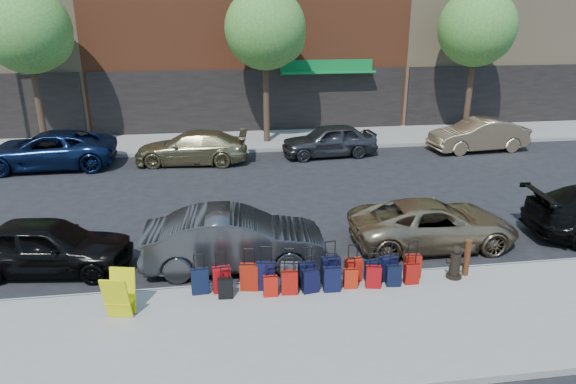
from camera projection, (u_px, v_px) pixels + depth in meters
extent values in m
plane|color=black|center=(282.00, 215.00, 16.81)|extent=(120.00, 120.00, 0.00)
cube|color=gray|center=(324.00, 328.00, 10.72)|extent=(60.00, 4.00, 0.15)
cube|color=gray|center=(256.00, 140.00, 26.10)|extent=(60.00, 4.00, 0.15)
cube|color=gray|center=(307.00, 281.00, 12.60)|extent=(60.00, 0.08, 0.15)
cube|color=gray|center=(260.00, 151.00, 24.22)|extent=(60.00, 0.08, 0.15)
cube|color=black|center=(252.00, 102.00, 27.37)|extent=(16.66, 0.15, 3.40)
cube|color=#0B662A|center=(328.00, 73.00, 27.09)|extent=(5.00, 0.91, 0.27)
cube|color=#0B662A|center=(327.00, 65.00, 27.25)|extent=(5.00, 0.10, 0.60)
cube|color=black|center=(529.00, 95.00, 29.55)|extent=(14.70, 0.15, 3.40)
cylinder|color=black|center=(38.00, 98.00, 23.44)|extent=(0.30, 0.30, 4.80)
sphere|color=#326F25|center=(27.00, 30.00, 22.44)|extent=(3.80, 3.80, 3.80)
sphere|color=#326F25|center=(43.00, 39.00, 22.65)|extent=(2.58, 2.58, 2.58)
cylinder|color=black|center=(266.00, 93.00, 24.87)|extent=(0.30, 0.30, 4.80)
sphere|color=#326F25|center=(265.00, 29.00, 23.87)|extent=(3.80, 3.80, 3.80)
sphere|color=#326F25|center=(278.00, 37.00, 24.08)|extent=(2.58, 2.58, 2.58)
cylinder|color=black|center=(470.00, 88.00, 26.30)|extent=(0.30, 0.30, 4.80)
sphere|color=#326F25|center=(477.00, 27.00, 25.30)|extent=(3.80, 3.80, 3.80)
sphere|color=#326F25|center=(487.00, 35.00, 25.51)|extent=(2.58, 2.58, 2.58)
cube|color=black|center=(200.00, 281.00, 11.82)|extent=(0.41, 0.24, 0.60)
cylinder|color=black|center=(198.00, 256.00, 11.61)|extent=(0.23, 0.05, 0.03)
cube|color=#9B0A0D|center=(222.00, 280.00, 11.88)|extent=(0.43, 0.26, 0.62)
cylinder|color=black|center=(220.00, 254.00, 11.65)|extent=(0.23, 0.05, 0.03)
cube|color=maroon|center=(249.00, 277.00, 11.97)|extent=(0.46, 0.30, 0.64)
cylinder|color=black|center=(249.00, 250.00, 11.74)|extent=(0.24, 0.07, 0.03)
cube|color=black|center=(266.00, 276.00, 11.99)|extent=(0.48, 0.32, 0.66)
cylinder|color=black|center=(266.00, 248.00, 11.75)|extent=(0.25, 0.07, 0.03)
cube|color=#343438|center=(289.00, 275.00, 12.11)|extent=(0.44, 0.29, 0.60)
cylinder|color=black|center=(289.00, 250.00, 11.89)|extent=(0.23, 0.07, 0.03)
cube|color=black|center=(307.00, 274.00, 12.15)|extent=(0.41, 0.24, 0.60)
cylinder|color=black|center=(308.00, 249.00, 11.94)|extent=(0.22, 0.04, 0.03)
cube|color=black|center=(330.00, 270.00, 12.28)|extent=(0.46, 0.29, 0.66)
cylinder|color=black|center=(331.00, 243.00, 12.04)|extent=(0.25, 0.06, 0.03)
cube|color=#AE160B|center=(353.00, 270.00, 12.36)|extent=(0.41, 0.24, 0.59)
cylinder|color=black|center=(354.00, 246.00, 12.15)|extent=(0.22, 0.05, 0.03)
cube|color=black|center=(372.00, 271.00, 12.38)|extent=(0.37, 0.23, 0.53)
cylinder|color=black|center=(374.00, 249.00, 12.18)|extent=(0.20, 0.05, 0.03)
cube|color=black|center=(388.00, 268.00, 12.42)|extent=(0.44, 0.30, 0.61)
cylinder|color=black|center=(390.00, 243.00, 12.20)|extent=(0.23, 0.08, 0.03)
cube|color=maroon|center=(412.00, 266.00, 12.54)|extent=(0.40, 0.23, 0.58)
cylinder|color=black|center=(414.00, 243.00, 12.33)|extent=(0.22, 0.04, 0.03)
cube|color=black|center=(225.00, 288.00, 11.65)|extent=(0.33, 0.21, 0.48)
cylinder|color=black|center=(224.00, 268.00, 11.47)|extent=(0.18, 0.04, 0.03)
cube|color=#B0140B|center=(270.00, 286.00, 11.73)|extent=(0.33, 0.20, 0.48)
cylinder|color=black|center=(270.00, 266.00, 11.56)|extent=(0.18, 0.04, 0.03)
cube|color=#9D100A|center=(289.00, 283.00, 11.81)|extent=(0.39, 0.25, 0.55)
cylinder|color=black|center=(289.00, 259.00, 11.61)|extent=(0.21, 0.05, 0.03)
cube|color=black|center=(310.00, 281.00, 11.88)|extent=(0.41, 0.27, 0.55)
cylinder|color=black|center=(311.00, 258.00, 11.68)|extent=(0.21, 0.07, 0.03)
cube|color=black|center=(332.00, 279.00, 11.93)|extent=(0.40, 0.24, 0.58)
cylinder|color=black|center=(333.00, 255.00, 11.72)|extent=(0.22, 0.04, 0.03)
cube|color=#B21F0B|center=(351.00, 278.00, 12.07)|extent=(0.33, 0.20, 0.47)
cylinder|color=black|center=(351.00, 259.00, 11.90)|extent=(0.18, 0.04, 0.03)
cube|color=maroon|center=(373.00, 277.00, 12.09)|extent=(0.39, 0.27, 0.53)
cylinder|color=black|center=(375.00, 255.00, 11.90)|extent=(0.20, 0.07, 0.03)
cube|color=black|center=(393.00, 276.00, 12.17)|extent=(0.36, 0.23, 0.51)
cylinder|color=black|center=(395.00, 255.00, 11.98)|extent=(0.20, 0.05, 0.03)
cube|color=maroon|center=(411.00, 274.00, 12.26)|extent=(0.34, 0.20, 0.50)
cylinder|color=black|center=(413.00, 253.00, 12.08)|extent=(0.19, 0.04, 0.03)
cylinder|color=black|center=(454.00, 276.00, 12.61)|extent=(0.38, 0.38, 0.06)
cylinder|color=black|center=(455.00, 264.00, 12.50)|extent=(0.25, 0.25, 0.59)
sphere|color=black|center=(457.00, 250.00, 12.37)|extent=(0.23, 0.23, 0.23)
cylinder|color=black|center=(455.00, 262.00, 12.47)|extent=(0.44, 0.19, 0.11)
cylinder|color=#38190C|center=(467.00, 258.00, 12.58)|extent=(0.15, 0.15, 0.91)
cylinder|color=#38190C|center=(469.00, 241.00, 12.43)|extent=(0.17, 0.17, 0.04)
cube|color=#D1D00B|center=(116.00, 299.00, 10.72)|extent=(0.60, 0.36, 1.00)
cube|color=#D1D00B|center=(123.00, 290.00, 11.06)|extent=(0.60, 0.36, 1.00)
cube|color=#D1D00B|center=(120.00, 301.00, 10.94)|extent=(0.62, 0.47, 0.02)
imported|color=black|center=(47.00, 246.00, 13.00)|extent=(4.35, 2.18, 1.42)
imported|color=#37383A|center=(235.00, 240.00, 13.19)|extent=(4.75, 1.83, 1.55)
imported|color=#937C5A|center=(433.00, 224.00, 14.49)|extent=(4.70, 2.18, 1.30)
imported|color=#0D1B3D|center=(47.00, 150.00, 21.60)|extent=(5.58, 2.64, 1.54)
imported|color=#908358|center=(191.00, 147.00, 22.28)|extent=(5.03, 2.48, 1.41)
imported|color=#363639|center=(329.00, 140.00, 23.38)|extent=(4.44, 2.07, 1.47)
imported|color=tan|center=(478.00, 135.00, 24.25)|extent=(4.72, 1.97, 1.52)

